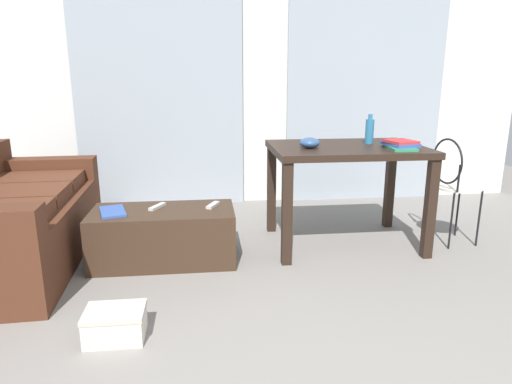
# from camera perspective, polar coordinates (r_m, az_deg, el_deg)

# --- Properties ---
(ground_plane) EXTENTS (7.96, 7.96, 0.00)m
(ground_plane) POSITION_cam_1_polar(r_m,az_deg,el_deg) (3.08, 6.12, -10.94)
(ground_plane) COLOR gray
(wall_back) EXTENTS (5.60, 0.10, 2.66)m
(wall_back) POSITION_cam_1_polar(r_m,az_deg,el_deg) (4.81, 1.03, 14.57)
(wall_back) COLOR silver
(wall_back) RESTS_ON ground
(curtains) EXTENTS (3.83, 0.03, 2.38)m
(curtains) POSITION_cam_1_polar(r_m,az_deg,el_deg) (4.73, 1.16, 12.89)
(curtains) COLOR #99A3AD
(curtains) RESTS_ON ground
(couch) EXTENTS (0.98, 1.81, 0.80)m
(couch) POSITION_cam_1_polar(r_m,az_deg,el_deg) (3.66, -29.27, -3.28)
(couch) COLOR #4C2819
(couch) RESTS_ON ground
(coffee_table) EXTENTS (1.02, 0.50, 0.39)m
(coffee_table) POSITION_cam_1_polar(r_m,az_deg,el_deg) (3.35, -11.64, -5.46)
(coffee_table) COLOR #382619
(coffee_table) RESTS_ON ground
(craft_table) EXTENTS (1.17, 0.83, 0.80)m
(craft_table) POSITION_cam_1_polar(r_m,az_deg,el_deg) (3.58, 11.40, 3.93)
(craft_table) COLOR black
(craft_table) RESTS_ON ground
(wire_chair) EXTENTS (0.36, 0.38, 0.86)m
(wire_chair) POSITION_cam_1_polar(r_m,az_deg,el_deg) (3.87, 23.71, 1.61)
(wire_chair) COLOR silver
(wire_chair) RESTS_ON ground
(bottle_near) EXTENTS (0.07, 0.07, 0.23)m
(bottle_near) POSITION_cam_1_polar(r_m,az_deg,el_deg) (3.71, 14.24, 7.56)
(bottle_near) COLOR teal
(bottle_near) RESTS_ON craft_table
(bowl) EXTENTS (0.15, 0.15, 0.08)m
(bowl) POSITION_cam_1_polar(r_m,az_deg,el_deg) (3.39, 6.85, 6.23)
(bowl) COLOR #2D4C7A
(bowl) RESTS_ON craft_table
(book_stack) EXTENTS (0.23, 0.31, 0.07)m
(book_stack) POSITION_cam_1_polar(r_m,az_deg,el_deg) (3.50, 17.85, 5.75)
(book_stack) COLOR #2D7F56
(book_stack) RESTS_ON craft_table
(scissors) EXTENTS (0.07, 0.10, 0.00)m
(scissors) POSITION_cam_1_polar(r_m,az_deg,el_deg) (3.98, 16.34, 6.42)
(scissors) COLOR #9EA0A5
(scissors) RESTS_ON craft_table
(tv_remote_primary) EXTENTS (0.11, 0.17, 0.02)m
(tv_remote_primary) POSITION_cam_1_polar(r_m,az_deg,el_deg) (3.32, -5.50, -1.67)
(tv_remote_primary) COLOR #B7B7B2
(tv_remote_primary) RESTS_ON coffee_table
(tv_remote_secondary) EXTENTS (0.12, 0.18, 0.02)m
(tv_remote_secondary) POSITION_cam_1_polar(r_m,az_deg,el_deg) (3.34, -12.43, -1.82)
(tv_remote_secondary) COLOR #B7B7B2
(tv_remote_secondary) RESTS_ON coffee_table
(magazine) EXTENTS (0.23, 0.32, 0.02)m
(magazine) POSITION_cam_1_polar(r_m,az_deg,el_deg) (3.31, -17.77, -2.37)
(magazine) COLOR #33519E
(magazine) RESTS_ON coffee_table
(shoebox) EXTENTS (0.30, 0.23, 0.16)m
(shoebox) POSITION_cam_1_polar(r_m,az_deg,el_deg) (2.51, -17.46, -15.72)
(shoebox) COLOR beige
(shoebox) RESTS_ON ground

